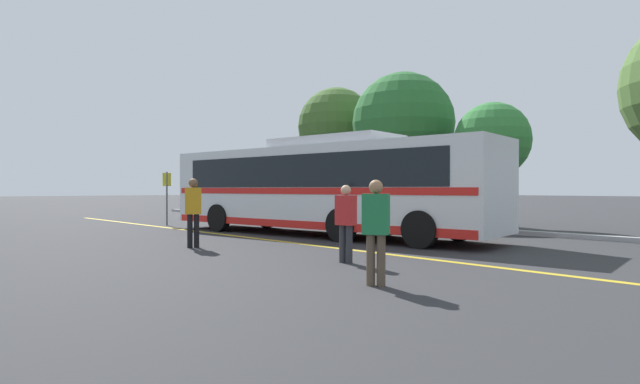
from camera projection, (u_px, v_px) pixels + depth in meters
ground_plane at (348, 236)px, 16.33m from camera, size 220.00×220.00×0.00m
lane_strip_0 at (268, 240)px, 15.23m from camera, size 32.22×0.20×0.01m
curb_strip at (410, 225)px, 20.23m from camera, size 40.22×0.36×0.15m
transit_bus at (320, 185)px, 16.73m from camera, size 12.72×4.02×3.25m
parked_car_0 at (232, 204)px, 26.94m from camera, size 4.61×2.05×1.51m
parked_car_1 at (318, 207)px, 22.04m from camera, size 4.87×2.06×1.48m
parked_car_2 at (410, 212)px, 18.26m from camera, size 3.99×2.11×1.37m
pedestrian_0 at (376, 225)px, 7.99m from camera, size 0.47×0.39×1.70m
pedestrian_1 at (346, 219)px, 10.49m from camera, size 0.45×0.29×1.64m
pedestrian_2 at (193, 208)px, 13.19m from camera, size 0.40×0.47×1.84m
bus_stop_sign at (167, 191)px, 21.37m from camera, size 0.08×0.40×2.30m
tree_0 at (336, 127)px, 27.21m from camera, size 4.21×4.21×7.08m
tree_2 at (403, 124)px, 23.14m from camera, size 4.71×4.71×6.96m
tree_3 at (492, 140)px, 20.10m from camera, size 3.03×3.03×5.05m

